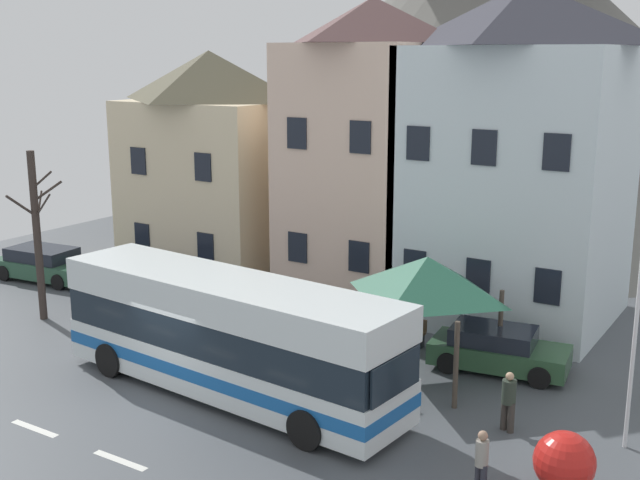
# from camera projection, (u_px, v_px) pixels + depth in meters

# --- Properties ---
(ground_plane) EXTENTS (40.00, 60.00, 0.07)m
(ground_plane) POSITION_uv_depth(u_px,v_px,m) (155.00, 404.00, 21.40)
(ground_plane) COLOR #4A4F54
(townhouse_00) EXTENTS (6.86, 5.13, 9.28)m
(townhouse_00) POSITION_uv_depth(u_px,v_px,m) (212.00, 163.00, 33.75)
(townhouse_00) COLOR beige
(townhouse_00) RESTS_ON ground_plane
(townhouse_01) EXTENTS (5.13, 6.23, 11.16)m
(townhouse_01) POSITION_uv_depth(u_px,v_px,m) (371.00, 150.00, 30.13)
(townhouse_01) COLOR beige
(townhouse_01) RESTS_ON ground_plane
(townhouse_02) EXTENTS (6.69, 6.71, 11.45)m
(townhouse_02) POSITION_uv_depth(u_px,v_px,m) (519.00, 156.00, 27.35)
(townhouse_02) COLOR silver
(townhouse_02) RESTS_ON ground_plane
(hilltop_castle) EXTENTS (39.98, 39.98, 24.40)m
(hilltop_castle) POSITION_uv_depth(u_px,v_px,m) (491.00, 50.00, 47.79)
(hilltop_castle) COLOR slate
(hilltop_castle) RESTS_ON ground_plane
(transit_bus) EXTENTS (10.87, 3.36, 3.29)m
(transit_bus) POSITION_uv_depth(u_px,v_px,m) (228.00, 337.00, 21.60)
(transit_bus) COLOR silver
(transit_bus) RESTS_ON ground_plane
(bus_shelter) EXTENTS (3.60, 3.60, 3.55)m
(bus_shelter) POSITION_uv_depth(u_px,v_px,m) (427.00, 277.00, 22.68)
(bus_shelter) COLOR #473D33
(bus_shelter) RESTS_ON ground_plane
(parked_car_00) EXTENTS (4.65, 2.11, 1.37)m
(parked_car_00) POSITION_uv_depth(u_px,v_px,m) (138.00, 282.00, 30.34)
(parked_car_00) COLOR navy
(parked_car_00) RESTS_ON ground_plane
(parked_car_01) EXTENTS (4.18, 2.30, 1.31)m
(parked_car_01) POSITION_uv_depth(u_px,v_px,m) (498.00, 349.00, 23.50)
(parked_car_01) COLOR #2F5435
(parked_car_01) RESTS_ON ground_plane
(parked_car_03) EXTENTS (4.69, 2.37, 1.34)m
(parked_car_03) POSITION_uv_depth(u_px,v_px,m) (46.00, 264.00, 32.98)
(parked_car_03) COLOR #2B513B
(parked_car_03) RESTS_ON ground_plane
(pedestrian_00) EXTENTS (0.30, 0.28, 1.45)m
(pedestrian_00) POSITION_uv_depth(u_px,v_px,m) (482.00, 460.00, 16.83)
(pedestrian_00) COLOR #2D2D38
(pedestrian_00) RESTS_ON ground_plane
(pedestrian_01) EXTENTS (0.38, 0.35, 1.55)m
(pedestrian_01) POSITION_uv_depth(u_px,v_px,m) (509.00, 400.00, 19.65)
(pedestrian_01) COLOR #38332D
(pedestrian_01) RESTS_ON ground_plane
(public_bench) EXTENTS (1.43, 0.48, 0.87)m
(public_bench) POSITION_uv_depth(u_px,v_px,m) (404.00, 330.00, 25.71)
(public_bench) COLOR brown
(public_bench) RESTS_ON ground_plane
(harbour_buoy) EXTENTS (1.29, 1.29, 1.54)m
(harbour_buoy) POSITION_uv_depth(u_px,v_px,m) (564.00, 464.00, 16.55)
(harbour_buoy) COLOR black
(harbour_buoy) RESTS_ON ground_plane
(bare_tree_00) EXTENTS (1.63, 1.88, 5.96)m
(bare_tree_00) POSITION_uv_depth(u_px,v_px,m) (37.00, 234.00, 27.53)
(bare_tree_00) COLOR #382D28
(bare_tree_00) RESTS_ON ground_plane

